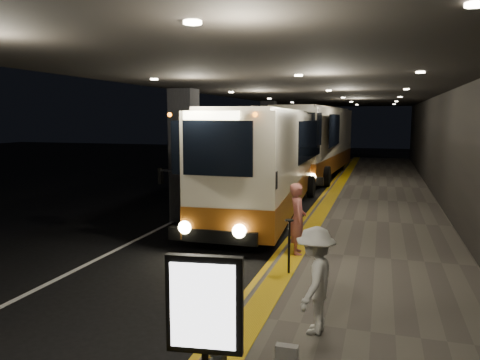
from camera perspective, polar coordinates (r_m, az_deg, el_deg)
The scene contains 16 objects.
ground at distance 11.94m, azimuth -7.75°, elevation -9.33°, with size 90.00×90.00×0.00m, color black.
lane_line_white at distance 17.08m, azimuth -6.26°, elevation -4.12°, with size 0.12×50.00×0.01m, color silver.
kerb_stripe_yellow at distance 15.94m, azimuth 7.65°, elevation -4.99°, with size 0.18×50.00×0.01m, color gold.
sidewalk at distance 15.73m, azimuth 16.35°, elevation -5.14°, with size 4.50×50.00×0.15m, color #514C44.
tactile_strip at distance 15.83m, azimuth 9.45°, elevation -4.55°, with size 0.50×50.00×0.01m, color gold.
terminal_wall at distance 15.52m, azimuth 25.12°, elevation 5.19°, with size 0.10×50.00×6.00m, color black.
support_columns at distance 15.74m, azimuth -6.80°, elevation 2.95°, with size 0.80×24.80×4.40m.
canopy at distance 15.58m, azimuth 8.51°, elevation 11.71°, with size 9.00×50.00×0.40m, color black.
coach_main at distance 16.96m, azimuth 3.28°, elevation 1.77°, with size 3.15×11.76×3.63m.
coach_second at distance 27.83m, azimuth 9.11°, elevation 4.29°, with size 3.34×12.71×3.95m.
passenger_boarding at distance 11.49m, azimuth 7.03°, elevation -4.70°, with size 0.64×0.42×1.75m, color #BC6258.
passenger_waiting_white at distance 7.45m, azimuth 9.14°, elevation -11.95°, with size 1.07×0.50×1.66m, color silver.
passenger_waiting_grey at distance 6.59m, azimuth -2.32°, elevation -15.30°, with size 0.88×0.45×1.50m, color #4A4B4F.
bag_polka at distance 6.59m, azimuth 5.71°, elevation -20.81°, with size 0.29×0.13×0.36m, color black.
info_sign at distance 5.36m, azimuth -4.38°, elevation -15.27°, with size 0.87×0.23×1.82m.
stanchion_post at distance 10.08m, azimuth 6.00°, elevation -8.14°, with size 0.05×0.05×1.16m, color black.
Camera 1 is at (4.81, -10.36, 3.46)m, focal length 35.00 mm.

